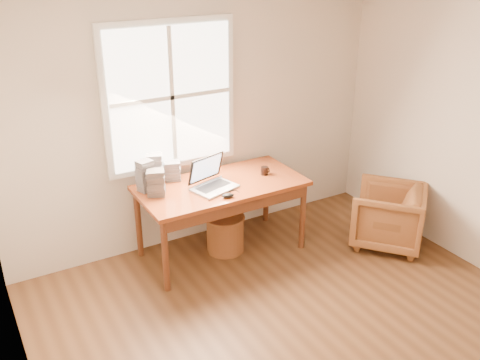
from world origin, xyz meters
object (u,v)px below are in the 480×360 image
object	(u,v)px
wicker_stool	(225,234)
cd_stack_a	(154,169)
desk	(221,186)
laptop	(214,176)
armchair	(388,216)
coffee_mug	(264,171)

from	to	relation	value
wicker_stool	cd_stack_a	bearing A→B (deg)	150.23
wicker_stool	cd_stack_a	distance (m)	0.98
desk	laptop	bearing A→B (deg)	-143.08
armchair	laptop	distance (m)	1.86
armchair	coffee_mug	xyz separation A→B (m)	(-1.07, 0.68, 0.48)
coffee_mug	laptop	bearing A→B (deg)	-169.28
wicker_stool	coffee_mug	distance (m)	0.75
desk	laptop	xyz separation A→B (m)	(-0.11, -0.08, 0.16)
wicker_stool	coffee_mug	xyz separation A→B (m)	(0.44, -0.02, 0.61)
desk	wicker_stool	bearing A→B (deg)	-0.76
desk	cd_stack_a	distance (m)	0.65
wicker_stool	armchair	bearing A→B (deg)	-24.96
desk	cd_stack_a	size ratio (longest dim) A/B	5.41
armchair	coffee_mug	world-z (taller)	coffee_mug
cd_stack_a	wicker_stool	bearing A→B (deg)	-29.77
laptop	coffee_mug	size ratio (longest dim) A/B	4.60
armchair	desk	bearing A→B (deg)	-64.76
wicker_stool	laptop	size ratio (longest dim) A/B	0.97
desk	laptop	distance (m)	0.21
armchair	coffee_mug	distance (m)	1.36
wicker_stool	desk	bearing A→B (deg)	179.24
desk	coffee_mug	size ratio (longest dim) A/B	19.31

